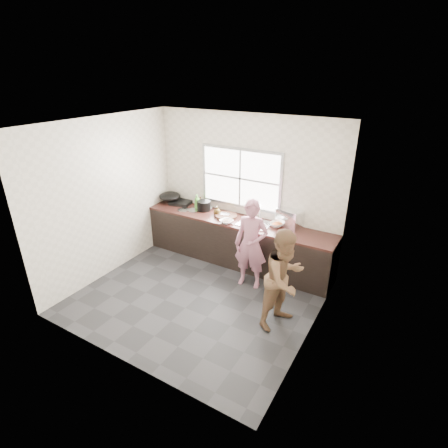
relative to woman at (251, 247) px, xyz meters
The scene contains 30 objects.
floor 1.17m from the woman, 127.11° to the right, with size 3.60×3.20×0.01m, color #2C2C2F.
ceiling 2.20m from the woman, 127.11° to the right, with size 3.60×3.20×0.01m, color silver.
wall_back 1.22m from the woman, 122.75° to the left, with size 3.60×0.01×2.70m, color silver.
wall_left 2.56m from the woman, 162.67° to the right, with size 0.01×3.20×2.70m, color beige.
wall_right 1.58m from the woman, 30.60° to the right, with size 0.01×3.20×2.70m, color beige.
wall_front 2.49m from the woman, 103.40° to the right, with size 3.60×0.01×2.70m, color beige.
cabinet 0.84m from the woman, 135.28° to the left, with size 3.60×0.62×0.82m, color black.
countertop 0.80m from the woman, 135.28° to the left, with size 3.60×0.64×0.04m, color #371B16.
sink 0.61m from the woman, 110.62° to the left, with size 0.55×0.45×0.02m, color silver.
faucet 0.84m from the woman, 105.45° to the left, with size 0.02×0.02×0.30m, color silver.
window_frame 1.37m from the woman, 127.66° to the left, with size 1.60×0.05×1.10m, color #9EA0A5.
window_glazing 1.35m from the woman, 128.49° to the left, with size 1.50×0.01×1.00m, color white.
woman is the anchor object (origin of this frame).
person_side 1.05m from the woman, 37.67° to the right, with size 0.71×0.55×1.46m, color brown.
cutting_board 1.00m from the woman, 144.31° to the left, with size 0.41×0.41×0.04m, color #321C13.
cleaver 1.07m from the woman, 145.55° to the left, with size 0.22×0.11×0.01m, color silver.
bowl_mince 0.77m from the woman, 152.56° to the left, with size 0.23×0.23×0.06m, color white.
bowl_crabs 0.69m from the woman, 76.60° to the left, with size 0.18×0.18×0.06m, color white.
bowl_held 0.51m from the woman, 93.21° to the left, with size 0.20×0.20×0.06m, color white.
black_pot 1.51m from the woman, 154.23° to the left, with size 0.26×0.26×0.19m, color black.
plate_food 1.58m from the woman, 150.23° to the left, with size 0.24×0.24×0.02m, color silver.
bottle_green 1.67m from the woman, 156.10° to the left, with size 0.11×0.11×0.28m, color #47912F.
bottle_brown_tall 1.72m from the woman, 152.63° to the left, with size 0.08×0.08×0.18m, color #461F11.
bottle_brown_short 1.17m from the woman, 150.07° to the left, with size 0.12×0.12×0.16m, color #402C10.
glass_jar 1.63m from the woman, 153.06° to the left, with size 0.07×0.07×0.10m, color silver.
burner 2.07m from the woman, 159.33° to the left, with size 0.40×0.40×0.06m, color black.
wok 2.27m from the woman, 163.52° to the left, with size 0.43×0.43×0.16m, color black.
dish_rack 0.91m from the woman, 66.15° to the left, with size 0.42×0.29×0.31m, color silver.
pot_lid_left 1.75m from the woman, 165.03° to the left, with size 0.22×0.22×0.01m, color #A6A8AC.
pot_lid_right 1.61m from the woman, 160.50° to the left, with size 0.22×0.22×0.01m, color #A3A6A9.
Camera 1 is at (2.72, -3.82, 3.36)m, focal length 28.00 mm.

